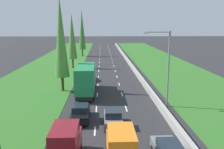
{
  "coord_description": "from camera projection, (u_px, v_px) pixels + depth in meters",
  "views": [
    {
      "loc": [
        -1.03,
        -0.11,
        9.66
      ],
      "look_at": [
        0.79,
        44.19,
        0.6
      ],
      "focal_mm": 39.13,
      "sensor_mm": 36.0,
      "label": 1
    }
  ],
  "objects": [
    {
      "name": "grass_verge_left",
      "position": [
        55.0,
        64.0,
        60.31
      ],
      "size": [
        14.0,
        140.0,
        0.04
      ],
      "primitive_type": "cube",
      "color": "#2D6623",
      "rests_on": "ground"
    },
    {
      "name": "ground_plane",
      "position": [
        106.0,
        64.0,
        60.82
      ],
      "size": [
        300.0,
        300.0,
        0.0
      ],
      "primitive_type": "plane",
      "color": "#28282B",
      "rests_on": "ground"
    },
    {
      "name": "lane_markings",
      "position": [
        106.0,
        64.0,
        60.82
      ],
      "size": [
        3.64,
        116.0,
        0.01
      ],
      "color": "white",
      "rests_on": "ground"
    },
    {
      "name": "black_sedan_left_lane",
      "position": [
        81.0,
        112.0,
        25.06
      ],
      "size": [
        1.82,
        4.5,
        1.64
      ],
      "color": "black",
      "rests_on": "ground"
    },
    {
      "name": "maroon_van_left_lane",
      "position": [
        65.0,
        145.0,
        17.04
      ],
      "size": [
        1.96,
        4.9,
        2.82
      ],
      "color": "maroon",
      "rests_on": "ground"
    },
    {
      "name": "grass_verge_right",
      "position": [
        163.0,
        64.0,
        61.39
      ],
      "size": [
        14.0,
        140.0,
        0.04
      ],
      "primitive_type": "cube",
      "color": "#2D6623",
      "rests_on": "ground"
    },
    {
      "name": "grey_sedan_left_lane_fifth",
      "position": [
        88.0,
        76.0,
        42.71
      ],
      "size": [
        1.82,
        4.5,
        1.64
      ],
      "color": "slate",
      "rests_on": "ground"
    },
    {
      "name": "median_barrier",
      "position": [
        129.0,
        62.0,
        60.96
      ],
      "size": [
        0.44,
        120.0,
        0.85
      ],
      "primitive_type": "cube",
      "color": "#9E9B93",
      "rests_on": "ground"
    },
    {
      "name": "poplar_tree_third",
      "position": [
        72.0,
        36.0,
        53.96
      ],
      "size": [
        2.1,
        2.1,
        12.16
      ],
      "color": "#4C3823",
      "rests_on": "ground"
    },
    {
      "name": "green_box_truck_left_lane",
      "position": [
        86.0,
        79.0,
        34.25
      ],
      "size": [
        2.46,
        9.4,
        4.18
      ],
      "color": "black",
      "rests_on": "ground"
    },
    {
      "name": "street_light_mast",
      "position": [
        166.0,
        64.0,
        28.31
      ],
      "size": [
        3.2,
        0.28,
        9.0
      ],
      "color": "gray",
      "rests_on": "ground"
    },
    {
      "name": "poplar_tree_second",
      "position": [
        61.0,
        38.0,
        34.72
      ],
      "size": [
        2.14,
        2.14,
        13.59
      ],
      "color": "#4C3823",
      "rests_on": "ground"
    },
    {
      "name": "orange_van_centre_lane",
      "position": [
        121.0,
        149.0,
        16.51
      ],
      "size": [
        1.96,
        4.9,
        2.82
      ],
      "color": "orange",
      "rests_on": "ground"
    },
    {
      "name": "poplar_tree_fourth",
      "position": [
        82.0,
        30.0,
        74.78
      ],
      "size": [
        2.15,
        2.15,
        14.03
      ],
      "color": "#4C3823",
      "rests_on": "ground"
    },
    {
      "name": "grey_hatchback_centre_lane_third",
      "position": [
        113.0,
        118.0,
        23.45
      ],
      "size": [
        1.74,
        3.9,
        1.72
      ],
      "color": "slate",
      "rests_on": "ground"
    }
  ]
}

